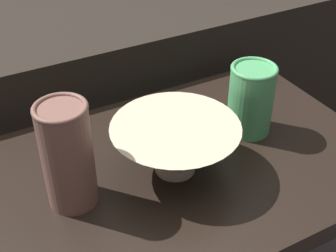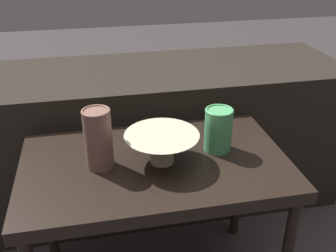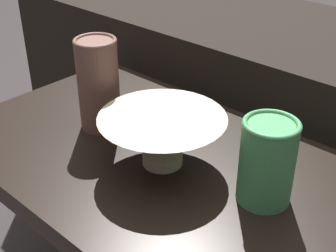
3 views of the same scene
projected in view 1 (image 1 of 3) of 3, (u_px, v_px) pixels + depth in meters
name	position (u px, v px, depth m)	size (l,w,h in m)	color
table	(163.00, 193.00, 0.86)	(0.81, 0.48, 0.54)	black
couch_backdrop	(76.00, 120.00, 1.34)	(1.80, 0.50, 0.64)	black
bowl	(175.00, 144.00, 0.80)	(0.22, 0.22, 0.09)	#C1B293
vase_textured_left	(67.00, 155.00, 0.72)	(0.08, 0.08, 0.18)	brown
vase_colorful_right	(251.00, 98.00, 0.89)	(0.09, 0.09, 0.14)	#47995B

